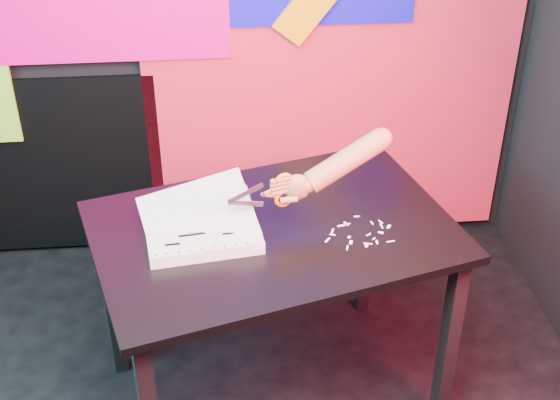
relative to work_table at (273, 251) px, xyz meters
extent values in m
cube|color=red|center=(0.33, 0.97, 0.20)|extent=(1.60, 0.02, 1.60)
cube|color=black|center=(-1.07, 0.97, -0.20)|extent=(1.30, 0.02, 0.85)
cube|color=black|center=(-0.58, 0.17, -0.29)|extent=(0.06, 0.06, 0.72)
cube|color=black|center=(0.58, -0.17, -0.29)|extent=(0.06, 0.06, 0.72)
cube|color=black|center=(0.41, 0.45, -0.29)|extent=(0.06, 0.06, 0.72)
cube|color=black|center=(0.00, 0.00, 0.08)|extent=(1.31, 1.05, 0.03)
cube|color=silver|center=(-0.23, -0.03, 0.12)|extent=(0.38, 0.31, 0.04)
cube|color=white|center=(-0.23, -0.03, 0.14)|extent=(0.38, 0.30, 0.00)
cube|color=white|center=(-0.23, -0.03, 0.14)|extent=(0.38, 0.29, 0.11)
cube|color=white|center=(-0.24, -0.02, 0.17)|extent=(0.40, 0.28, 0.19)
cylinder|color=#2A2930|center=(-0.37, -0.17, 0.14)|extent=(0.01, 0.01, 0.00)
cylinder|color=#2A2930|center=(-0.33, -0.17, 0.14)|extent=(0.01, 0.01, 0.00)
cylinder|color=#2A2930|center=(-0.30, -0.16, 0.14)|extent=(0.01, 0.01, 0.00)
cylinder|color=#2A2930|center=(-0.26, -0.16, 0.14)|extent=(0.01, 0.01, 0.00)
cylinder|color=#2A2930|center=(-0.23, -0.15, 0.14)|extent=(0.01, 0.01, 0.00)
cylinder|color=#2A2930|center=(-0.20, -0.15, 0.14)|extent=(0.01, 0.01, 0.00)
cylinder|color=#2A2930|center=(-0.16, -0.14, 0.14)|extent=(0.01, 0.01, 0.00)
cylinder|color=#2A2930|center=(-0.13, -0.14, 0.14)|extent=(0.01, 0.01, 0.00)
cylinder|color=#2A2930|center=(-0.09, -0.13, 0.14)|extent=(0.01, 0.01, 0.00)
cylinder|color=#2A2930|center=(-0.06, -0.13, 0.14)|extent=(0.01, 0.01, 0.00)
cylinder|color=#2A2930|center=(-0.40, 0.06, 0.14)|extent=(0.01, 0.01, 0.00)
cylinder|color=#2A2930|center=(-0.37, 0.07, 0.14)|extent=(0.01, 0.01, 0.00)
cylinder|color=#2A2930|center=(-0.33, 0.07, 0.14)|extent=(0.01, 0.01, 0.00)
cylinder|color=#2A2930|center=(-0.30, 0.08, 0.14)|extent=(0.01, 0.01, 0.00)
cylinder|color=#2A2930|center=(-0.26, 0.08, 0.14)|extent=(0.01, 0.01, 0.00)
cylinder|color=#2A2930|center=(-0.23, 0.08, 0.14)|extent=(0.01, 0.01, 0.00)
cylinder|color=#2A2930|center=(-0.19, 0.09, 0.14)|extent=(0.01, 0.01, 0.00)
cylinder|color=#2A2930|center=(-0.16, 0.09, 0.14)|extent=(0.01, 0.01, 0.00)
cylinder|color=#2A2930|center=(-0.12, 0.10, 0.14)|extent=(0.01, 0.01, 0.00)
cylinder|color=#2A2930|center=(-0.09, 0.10, 0.14)|extent=(0.01, 0.01, 0.00)
cube|color=black|center=(-0.32, 0.00, 0.14)|extent=(0.07, 0.02, 0.00)
cube|color=black|center=(-0.21, 0.00, 0.14)|extent=(0.05, 0.02, 0.00)
cube|color=black|center=(-0.26, -0.08, 0.14)|extent=(0.08, 0.02, 0.00)
cube|color=black|center=(-0.15, -0.08, 0.14)|extent=(0.04, 0.02, 0.00)
cube|color=black|center=(-0.32, -0.12, 0.14)|extent=(0.05, 0.02, 0.00)
cube|color=silver|center=(-0.09, -0.03, 0.25)|extent=(0.12, 0.04, 0.05)
cube|color=silver|center=(-0.09, -0.03, 0.22)|extent=(0.12, 0.04, 0.05)
cylinder|color=silver|center=(-0.03, -0.02, 0.24)|extent=(0.02, 0.01, 0.01)
cube|color=#ED6B00|center=(-0.01, -0.01, 0.23)|extent=(0.05, 0.02, 0.02)
cube|color=#ED6B00|center=(-0.01, -0.01, 0.24)|extent=(0.05, 0.02, 0.02)
torus|color=#ED6B00|center=(0.03, 0.00, 0.27)|extent=(0.06, 0.03, 0.06)
torus|color=#ED6B00|center=(0.03, 0.00, 0.21)|extent=(0.06, 0.03, 0.06)
ellipsoid|color=brown|center=(0.08, 0.02, 0.24)|extent=(0.09, 0.05, 0.09)
cylinder|color=brown|center=(0.03, 0.00, 0.23)|extent=(0.07, 0.04, 0.02)
cylinder|color=brown|center=(0.03, 0.00, 0.25)|extent=(0.07, 0.04, 0.02)
cylinder|color=brown|center=(0.03, 0.00, 0.26)|extent=(0.06, 0.03, 0.02)
cylinder|color=brown|center=(0.03, 0.00, 0.28)|extent=(0.05, 0.03, 0.02)
cylinder|color=brown|center=(0.05, 0.00, 0.20)|extent=(0.06, 0.02, 0.03)
cylinder|color=brown|center=(0.12, 0.03, 0.24)|extent=(0.07, 0.07, 0.06)
cylinder|color=brown|center=(0.24, 0.07, 0.30)|extent=(0.29, 0.15, 0.18)
sphere|color=brown|center=(0.36, 0.10, 0.35)|extent=(0.07, 0.07, 0.07)
cube|color=silver|center=(0.24, 0.00, 0.10)|extent=(0.02, 0.01, 0.00)
cube|color=silver|center=(0.24, 0.00, 0.10)|extent=(0.02, 0.02, 0.00)
cube|color=silver|center=(0.22, -0.01, 0.10)|extent=(0.03, 0.01, 0.00)
cube|color=silver|center=(0.22, -0.13, 0.10)|extent=(0.01, 0.03, 0.00)
cube|color=silver|center=(0.19, -0.06, 0.10)|extent=(0.02, 0.01, 0.00)
cube|color=silver|center=(0.30, -0.07, 0.10)|extent=(0.02, 0.02, 0.00)
cube|color=silver|center=(0.32, -0.11, 0.10)|extent=(0.01, 0.02, 0.00)
cube|color=silver|center=(0.32, 0.00, 0.10)|extent=(0.01, 0.02, 0.00)
cube|color=silver|center=(0.35, -0.02, 0.10)|extent=(0.01, 0.03, 0.00)
cube|color=silver|center=(0.34, -0.06, 0.10)|extent=(0.02, 0.02, 0.00)
cube|color=silver|center=(0.28, -0.12, 0.10)|extent=(0.01, 0.02, 0.00)
cube|color=silver|center=(0.19, -0.04, 0.10)|extent=(0.01, 0.03, 0.00)
cube|color=silver|center=(0.35, 0.00, 0.10)|extent=(0.01, 0.02, 0.00)
cube|color=silver|center=(0.28, 0.04, 0.10)|extent=(0.02, 0.01, 0.00)
cube|color=silver|center=(0.37, -0.03, 0.10)|extent=(0.02, 0.02, 0.00)
cube|color=silver|center=(0.36, -0.11, 0.10)|extent=(0.03, 0.01, 0.00)
cube|color=silver|center=(0.24, -0.07, 0.10)|extent=(0.01, 0.01, 0.00)
cube|color=silver|center=(0.31, -0.09, 0.10)|extent=(0.01, 0.01, 0.00)
cube|color=silver|center=(0.24, -0.10, 0.10)|extent=(0.01, 0.02, 0.00)
cube|color=silver|center=(0.17, -0.08, 0.10)|extent=(0.02, 0.03, 0.00)
cube|color=silver|center=(0.29, -0.11, 0.10)|extent=(0.03, 0.01, 0.00)
camera|label=1|loc=(-0.16, -2.06, 1.56)|focal=50.00mm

